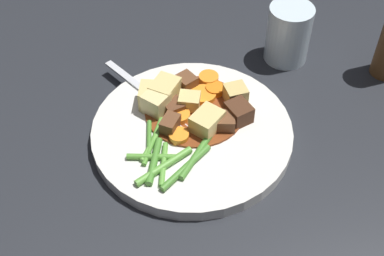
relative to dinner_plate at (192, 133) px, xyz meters
name	(u,v)px	position (x,y,z in m)	size (l,w,h in m)	color
ground_plane	(192,137)	(0.00, 0.00, -0.01)	(3.00, 3.00, 0.00)	#26282D
dinner_plate	(192,133)	(0.00, 0.00, 0.00)	(0.26, 0.26, 0.02)	white
stew_sauce	(194,110)	(0.03, 0.00, 0.01)	(0.13, 0.13, 0.00)	brown
carrot_slice_0	(203,96)	(0.06, -0.01, 0.01)	(0.03, 0.03, 0.01)	orange
carrot_slice_1	(179,136)	(-0.02, 0.01, 0.01)	(0.03, 0.03, 0.01)	orange
carrot_slice_2	(215,90)	(0.07, -0.02, 0.01)	(0.03, 0.03, 0.01)	orange
carrot_slice_3	(179,116)	(0.01, 0.02, 0.01)	(0.03, 0.03, 0.01)	orange
carrot_slice_4	(209,79)	(0.09, -0.01, 0.02)	(0.03, 0.03, 0.01)	orange
potato_chunk_0	(235,95)	(0.05, -0.05, 0.02)	(0.03, 0.03, 0.03)	#DBBC6B
potato_chunk_1	(207,123)	(0.00, -0.02, 0.02)	(0.03, 0.04, 0.03)	#E5CC7A
potato_chunk_2	(165,91)	(0.05, 0.04, 0.02)	(0.03, 0.04, 0.03)	#E5CC7A
potato_chunk_3	(156,103)	(0.02, 0.05, 0.02)	(0.03, 0.03, 0.03)	#EAD68C
potato_chunk_4	(151,96)	(0.04, 0.06, 0.02)	(0.03, 0.03, 0.03)	#E5CC7A
potato_chunk_5	(189,102)	(0.04, 0.01, 0.02)	(0.03, 0.02, 0.02)	#E5CC7A
meat_chunk_0	(170,125)	(-0.01, 0.03, 0.02)	(0.03, 0.02, 0.02)	brown
meat_chunk_1	(173,107)	(0.03, 0.03, 0.02)	(0.02, 0.02, 0.02)	#56331E
meat_chunk_2	(186,83)	(0.07, 0.02, 0.02)	(0.03, 0.02, 0.02)	brown
meat_chunk_3	(225,122)	(0.01, -0.04, 0.02)	(0.03, 0.03, 0.02)	brown
meat_chunk_4	(239,112)	(0.02, -0.06, 0.02)	(0.03, 0.03, 0.02)	#4C2B19
green_bean_0	(151,145)	(-0.04, 0.05, 0.01)	(0.01, 0.01, 0.06)	#66AD42
green_bean_1	(164,164)	(-0.07, 0.03, 0.01)	(0.01, 0.01, 0.06)	#66AD42
green_bean_2	(154,161)	(-0.06, 0.04, 0.01)	(0.01, 0.01, 0.07)	#4C8E33
green_bean_3	(153,141)	(-0.03, 0.05, 0.01)	(0.01, 0.01, 0.08)	#599E38
green_bean_4	(149,138)	(-0.02, 0.05, 0.01)	(0.01, 0.01, 0.05)	#4C8E33
green_bean_5	(164,166)	(-0.07, 0.03, 0.01)	(0.01, 0.01, 0.08)	#66AD42
green_bean_6	(151,157)	(-0.06, 0.04, 0.01)	(0.01, 0.01, 0.06)	#599E38
green_bean_7	(184,167)	(-0.07, 0.00, 0.01)	(0.01, 0.01, 0.08)	#4C8E33
green_bean_8	(196,156)	(-0.05, -0.01, 0.01)	(0.01, 0.01, 0.08)	#4C8E33
fork	(150,95)	(0.05, 0.06, 0.01)	(0.13, 0.14, 0.00)	silver
water_glass	(288,34)	(0.18, -0.12, 0.03)	(0.06, 0.06, 0.09)	silver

